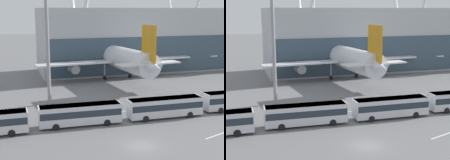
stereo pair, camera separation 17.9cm
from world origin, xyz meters
The scene contains 5 objects.
ground_plane centered at (0.00, 0.00, 0.00)m, with size 440.00×440.00×0.00m, color slate.
airliner_at_gate_far centered at (10.96, 42.84, 5.49)m, with size 40.82×43.75×13.94m.
shuttle_bus_1 centered at (-5.65, 9.97, 1.88)m, with size 12.30×3.28×3.20m.
shuttle_bus_2 centered at (8.04, 9.59, 1.88)m, with size 12.26×3.11×3.20m.
lane_stripe_0 centered at (8.11, 14.52, 0.00)m, with size 11.77×0.25×0.01m, color silver.
Camera 2 is at (-16.01, -37.90, 16.82)m, focal length 55.00 mm.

